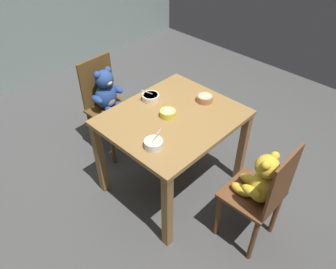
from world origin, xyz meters
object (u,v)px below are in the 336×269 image
object	(u,v)px
dining_table	(173,128)
porridge_bowl_terracotta_near_right	(205,98)
porridge_bowl_yellow_center	(168,113)
teddy_chair_far_center	(107,97)
porridge_bowl_white_near_left	(154,144)
teddy_chair_near_front	(261,186)
porridge_bowl_cream_far_center	(151,97)

from	to	relation	value
dining_table	porridge_bowl_terracotta_near_right	distance (m)	0.36
porridge_bowl_terracotta_near_right	porridge_bowl_yellow_center	xyz separation A→B (m)	(-0.35, 0.07, 0.00)
teddy_chair_far_center	porridge_bowl_yellow_center	world-z (taller)	teddy_chair_far_center
dining_table	porridge_bowl_white_near_left	distance (m)	0.40
teddy_chair_near_front	porridge_bowl_terracotta_near_right	size ratio (longest dim) A/B	7.15
teddy_chair_near_front	porridge_bowl_cream_far_center	xyz separation A→B (m)	(0.02, 1.07, 0.20)
porridge_bowl_cream_far_center	porridge_bowl_terracotta_near_right	bearing A→B (deg)	-48.94
teddy_chair_near_front	porridge_bowl_terracotta_near_right	bearing A→B (deg)	-23.01
teddy_chair_near_front	teddy_chair_far_center	world-z (taller)	teddy_chair_near_front
porridge_bowl_white_near_left	porridge_bowl_cream_far_center	world-z (taller)	porridge_bowl_white_near_left
teddy_chair_near_front	teddy_chair_far_center	bearing A→B (deg)	1.10
teddy_chair_far_center	teddy_chair_near_front	bearing A→B (deg)	0.13
porridge_bowl_white_near_left	porridge_bowl_yellow_center	xyz separation A→B (m)	(0.32, 0.17, -0.00)
dining_table	porridge_bowl_white_near_left	size ratio (longest dim) A/B	7.29
porridge_bowl_white_near_left	porridge_bowl_cream_far_center	xyz separation A→B (m)	(0.38, 0.43, -0.00)
teddy_chair_near_front	teddy_chair_far_center	xyz separation A→B (m)	(-0.05, 1.59, 0.01)
dining_table	teddy_chair_near_front	size ratio (longest dim) A/B	1.09
porridge_bowl_cream_far_center	porridge_bowl_white_near_left	bearing A→B (deg)	-131.80
teddy_chair_near_front	porridge_bowl_terracotta_near_right	world-z (taller)	teddy_chair_near_front
porridge_bowl_cream_far_center	porridge_bowl_yellow_center	size ratio (longest dim) A/B	1.25
dining_table	teddy_chair_near_front	world-z (taller)	teddy_chair_near_front
porridge_bowl_white_near_left	porridge_bowl_terracotta_near_right	bearing A→B (deg)	8.57
dining_table	porridge_bowl_cream_far_center	bearing A→B (deg)	82.03
porridge_bowl_terracotta_near_right	porridge_bowl_yellow_center	world-z (taller)	same
teddy_chair_far_center	porridge_bowl_cream_far_center	world-z (taller)	teddy_chair_far_center
teddy_chair_near_front	porridge_bowl_white_near_left	bearing A→B (deg)	28.59
porridge_bowl_white_near_left	teddy_chair_near_front	bearing A→B (deg)	-60.88
porridge_bowl_cream_far_center	porridge_bowl_yellow_center	xyz separation A→B (m)	(-0.07, -0.26, 0.00)
dining_table	teddy_chair_far_center	xyz separation A→B (m)	(-0.03, 0.79, -0.06)
porridge_bowl_cream_far_center	porridge_bowl_yellow_center	bearing A→B (deg)	-104.69
teddy_chair_near_front	porridge_bowl_cream_far_center	size ratio (longest dim) A/B	6.20
porridge_bowl_cream_far_center	porridge_bowl_yellow_center	world-z (taller)	porridge_bowl_cream_far_center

